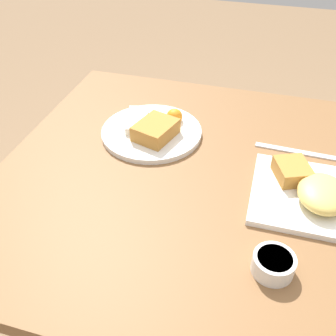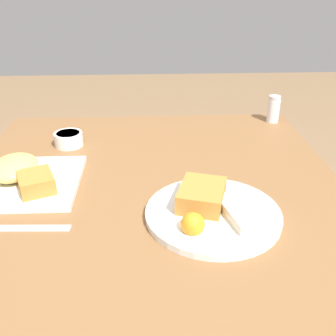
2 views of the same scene
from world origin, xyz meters
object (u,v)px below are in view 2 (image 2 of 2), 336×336
Objects in this scene: plate_square_near at (24,176)px; salt_shaker at (274,111)px; plate_oval_far at (212,210)px; sauce_ramekin at (69,139)px; butter_knife at (19,228)px.

plate_square_near is 0.76m from salt_shaker.
sauce_ramekin is at bearing -136.59° from plate_oval_far.
salt_shaker is 0.83m from butter_knife.
salt_shaker is at bearing 104.28° from sauce_ramekin.
sauce_ramekin is at bearing 88.04° from butter_knife.
sauce_ramekin is at bearing 163.75° from plate_square_near.
sauce_ramekin is at bearing -75.72° from salt_shaker.
sauce_ramekin is 0.92× the size of salt_shaker.
butter_knife is at bearing -4.37° from sauce_ramekin.
plate_square_near is at bearing 103.53° from butter_knife.
salt_shaker is (-0.51, 0.27, 0.02)m from plate_oval_far.
sauce_ramekin reaches higher than butter_knife.
plate_oval_far is 0.58m from salt_shaker.
butter_knife is (0.17, 0.03, -0.02)m from plate_square_near.
butter_knife is at bearing 11.12° from plate_square_near.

